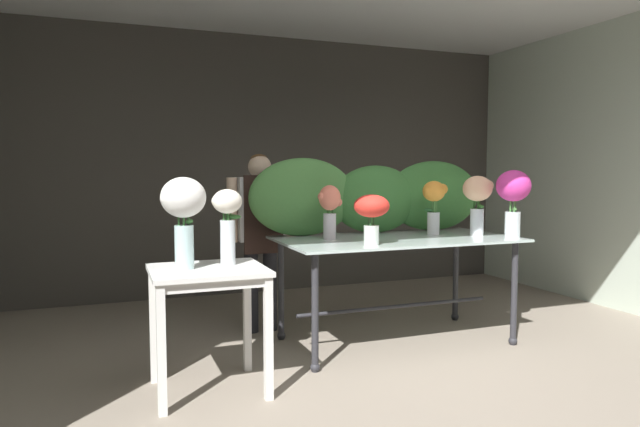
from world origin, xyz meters
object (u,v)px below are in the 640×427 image
(vase_scarlet_carnations, at_px, (372,211))
(vase_sunset_dahlias, at_px, (434,201))
(vase_coral_anemones, at_px, (330,207))
(vase_peach_hydrangea, at_px, (478,196))
(vase_cream_lisianthus_tall, at_px, (227,218))
(display_table_glass, at_px, (396,253))
(side_table_white, at_px, (208,285))
(vase_magenta_freesia, at_px, (513,193))
(vase_white_roses_tall, at_px, (184,209))
(florist, at_px, (260,224))

(vase_scarlet_carnations, bearing_deg, vase_sunset_dahlias, 27.18)
(vase_coral_anemones, bearing_deg, vase_peach_hydrangea, -9.50)
(vase_coral_anemones, bearing_deg, vase_cream_lisianthus_tall, -150.74)
(display_table_glass, distance_m, vase_scarlet_carnations, 0.63)
(side_table_white, xyz_separation_m, vase_sunset_dahlias, (1.99, 0.54, 0.46))
(vase_magenta_freesia, height_order, vase_white_roses_tall, vase_magenta_freesia)
(vase_magenta_freesia, bearing_deg, vase_coral_anemones, 162.20)
(vase_scarlet_carnations, distance_m, vase_peach_hydrangea, 1.12)
(vase_coral_anemones, bearing_deg, side_table_white, -151.39)
(vase_scarlet_carnations, bearing_deg, vase_white_roses_tall, -174.07)
(vase_sunset_dahlias, distance_m, vase_white_roses_tall, 2.20)
(vase_coral_anemones, height_order, vase_magenta_freesia, vase_magenta_freesia)
(vase_scarlet_carnations, bearing_deg, vase_magenta_freesia, -0.60)
(display_table_glass, xyz_separation_m, vase_coral_anemones, (-0.54, 0.10, 0.38))
(vase_peach_hydrangea, xyz_separation_m, vase_white_roses_tall, (-2.45, -0.37, -0.02))
(display_table_glass, height_order, florist, florist)
(vase_white_roses_tall, bearing_deg, vase_peach_hydrangea, 8.60)
(display_table_glass, xyz_separation_m, vase_scarlet_carnations, (-0.39, -0.34, 0.37))
(vase_white_roses_tall, height_order, vase_cream_lisianthus_tall, vase_white_roses_tall)
(display_table_glass, relative_size, side_table_white, 2.40)
(vase_magenta_freesia, relative_size, vase_peach_hydrangea, 1.10)
(side_table_white, height_order, vase_coral_anemones, vase_coral_anemones)
(vase_sunset_dahlias, bearing_deg, vase_magenta_freesia, -41.01)
(vase_coral_anemones, height_order, vase_sunset_dahlias, vase_sunset_dahlias)
(vase_sunset_dahlias, xyz_separation_m, vase_white_roses_tall, (-2.13, -0.54, 0.02))
(display_table_glass, bearing_deg, vase_sunset_dahlias, 8.91)
(side_table_white, xyz_separation_m, florist, (0.66, 1.18, 0.26))
(vase_coral_anemones, distance_m, vase_peach_hydrangea, 1.26)
(vase_peach_hydrangea, bearing_deg, side_table_white, -170.87)
(vase_scarlet_carnations, height_order, vase_cream_lisianthus_tall, vase_cream_lisianthus_tall)
(vase_coral_anemones, xyz_separation_m, vase_cream_lisianthus_tall, (-0.92, -0.52, -0.02))
(vase_coral_anemones, relative_size, vase_peach_hydrangea, 0.86)
(side_table_white, distance_m, vase_magenta_freesia, 2.52)
(side_table_white, distance_m, vase_coral_anemones, 1.28)
(florist, xyz_separation_m, vase_sunset_dahlias, (1.33, -0.64, 0.20))
(side_table_white, bearing_deg, vase_cream_lisianthus_tall, 24.19)
(vase_cream_lisianthus_tall, bearing_deg, vase_peach_hydrangea, 8.07)
(florist, distance_m, vase_white_roses_tall, 1.44)
(florist, height_order, vase_magenta_freesia, florist)
(vase_scarlet_carnations, xyz_separation_m, vase_white_roses_tall, (-1.36, -0.14, 0.06))
(florist, relative_size, vase_peach_hydrangea, 3.10)
(vase_cream_lisianthus_tall, bearing_deg, vase_white_roses_tall, -167.39)
(side_table_white, bearing_deg, vase_peach_hydrangea, 9.13)
(display_table_glass, distance_m, vase_sunset_dahlias, 0.57)
(vase_coral_anemones, xyz_separation_m, vase_peach_hydrangea, (1.24, -0.21, 0.07))
(vase_coral_anemones, height_order, vase_scarlet_carnations, vase_coral_anemones)
(vase_peach_hydrangea, relative_size, vase_white_roses_tall, 0.87)
(side_table_white, distance_m, vase_cream_lisianthus_tall, 0.44)
(florist, bearing_deg, vase_white_roses_tall, -124.15)
(display_table_glass, height_order, side_table_white, display_table_glass)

